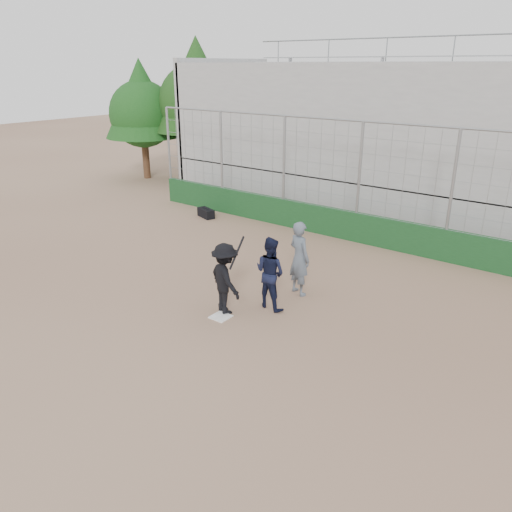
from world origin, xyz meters
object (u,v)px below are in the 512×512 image
Objects in this scene: umpire at (299,262)px; catcher_crouched at (270,284)px; equipment_bag at (206,213)px; batter_at_plate at (225,279)px.

catcher_crouched is at bearing 103.86° from umpire.
equipment_bag is (-6.74, 3.70, -0.72)m from umpire.
batter_at_plate is at bearing -129.46° from catcher_crouched.
catcher_crouched is (0.70, 0.85, -0.26)m from batter_at_plate.
catcher_crouched reaches higher than equipment_bag.
umpire is at bearing 67.33° from batter_at_plate.
batter_at_plate is 1.07× the size of umpire.
catcher_crouched is 8.20m from equipment_bag.
catcher_crouched is 1.17m from umpire.
batter_at_plate is 2.15m from umpire.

